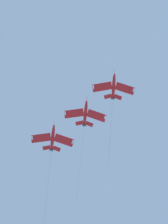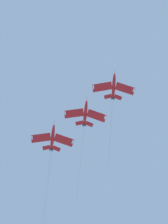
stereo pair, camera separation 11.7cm
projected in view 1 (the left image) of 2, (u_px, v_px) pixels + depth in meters
name	position (u px, v px, depth m)	size (l,w,h in m)	color
jet_lead	(113.00, 99.00, 149.97)	(31.97, 30.49, 14.14)	red
jet_second	(84.00, 126.00, 150.92)	(35.00, 32.12, 15.63)	red
jet_third	(50.00, 159.00, 148.85)	(35.15, 32.27, 15.16)	red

